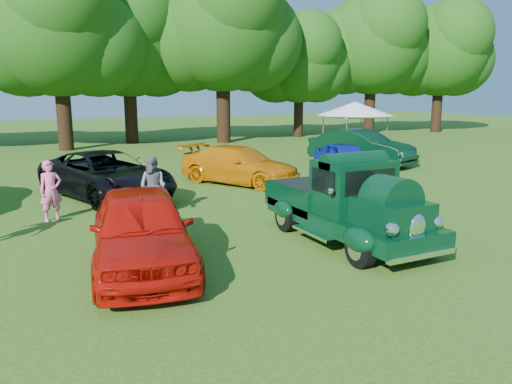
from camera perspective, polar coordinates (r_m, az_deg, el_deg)
name	(u,v)px	position (r m, az deg, el deg)	size (l,w,h in m)	color
ground	(278,246)	(11.78, 2.55, -6.14)	(120.00, 120.00, 0.00)	#284F12
hero_pickup	(346,206)	(12.17, 10.28, -1.54)	(2.37, 5.08, 1.99)	black
red_convertible	(142,229)	(10.37, -12.95, -4.15)	(1.94, 4.82, 1.64)	#AC0E07
back_car_black	(106,175)	(17.58, -16.76, 1.89)	(2.62, 5.67, 1.58)	black
back_car_orange	(240,165)	(19.54, -1.87, 3.10)	(2.04, 5.01, 1.45)	#C36B06
back_car_blue	(346,158)	(22.19, 10.20, 3.81)	(1.61, 4.00, 1.36)	#0D1D95
back_car_green	(361,147)	(25.08, 11.93, 5.02)	(1.82, 5.22, 1.72)	black
spectator_pink	(51,191)	(14.94, -22.40, 0.13)	(0.62, 0.41, 1.70)	pink
spectator_grey	(153,187)	(14.53, -11.70, 0.57)	(0.85, 0.66, 1.75)	slate
canopy_tent	(355,109)	(27.68, 11.25, 9.28)	(4.38, 4.38, 3.01)	white
tree_line	(76,29)	(34.16, -19.84, 17.07)	(64.38, 10.97, 12.38)	black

